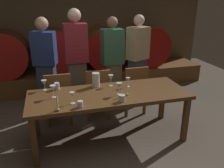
{
  "coord_description": "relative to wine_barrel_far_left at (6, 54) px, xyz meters",
  "views": [
    {
      "loc": [
        -0.7,
        -2.56,
        1.98
      ],
      "look_at": [
        0.1,
        0.32,
        0.85
      ],
      "focal_mm": 37.41,
      "sensor_mm": 36.0,
      "label": 1
    }
  ],
  "objects": [
    {
      "name": "guest_far_left",
      "position": [
        0.79,
        -1.05,
        -0.0
      ],
      "size": [
        0.44,
        0.35,
        1.67
      ],
      "rotation": [
        0.0,
        0.0,
        2.82
      ],
      "color": "#33384C",
      "rests_on": "ground"
    },
    {
      "name": "wine_glass_center_right",
      "position": [
        1.7,
        -2.0,
        -0.01
      ],
      "size": [
        0.08,
        0.08,
        0.17
      ],
      "color": "silver",
      "rests_on": "dining_table"
    },
    {
      "name": "wine_glass_right",
      "position": [
        1.72,
        -2.34,
        -0.02
      ],
      "size": [
        0.08,
        0.08,
        0.17
      ],
      "color": "silver",
      "rests_on": "dining_table"
    },
    {
      "name": "cup_left",
      "position": [
        0.92,
        -1.93,
        -0.09
      ],
      "size": [
        0.08,
        0.08,
        0.1
      ],
      "primitive_type": "cylinder",
      "color": "silver",
      "rests_on": "dining_table"
    },
    {
      "name": "wine_glass_left",
      "position": [
        0.87,
        -2.2,
        -0.02
      ],
      "size": [
        0.08,
        0.08,
        0.17
      ],
      "color": "white",
      "rests_on": "dining_table"
    },
    {
      "name": "guest_center_right",
      "position": [
        1.95,
        -1.19,
        -0.02
      ],
      "size": [
        0.4,
        0.27,
        1.66
      ],
      "rotation": [
        0.0,
        0.0,
        3.23
      ],
      "color": "brown",
      "rests_on": "ground"
    },
    {
      "name": "wine_barrel_center_left",
      "position": [
        1.03,
        0.0,
        0.0
      ],
      "size": [
        0.93,
        0.78,
        0.93
      ],
      "color": "brown",
      "rests_on": "barrel_shelf"
    },
    {
      "name": "wine_glass_center_left",
      "position": [
        1.08,
        -2.46,
        -0.03
      ],
      "size": [
        0.06,
        0.06,
        0.15
      ],
      "color": "silver",
      "rests_on": "dining_table"
    },
    {
      "name": "candle_right",
      "position": [
        1.81,
        -2.4,
        -0.09
      ],
      "size": [
        0.05,
        0.05,
        0.19
      ],
      "color": "olive",
      "rests_on": "dining_table"
    },
    {
      "name": "chair_right",
      "position": [
        2.23,
        -1.61,
        -0.37
      ],
      "size": [
        0.41,
        0.41,
        0.88
      ],
      "rotation": [
        0.0,
        0.0,
        3.16
      ],
      "color": "brown",
      "rests_on": "ground"
    },
    {
      "name": "guest_far_right",
      "position": [
        2.44,
        -1.2,
        -0.0
      ],
      "size": [
        0.44,
        0.37,
        1.68
      ],
      "rotation": [
        0.0,
        0.0,
        3.53
      ],
      "color": "#33384C",
      "rests_on": "ground"
    },
    {
      "name": "cup_center",
      "position": [
        1.16,
        -2.59,
        -0.1
      ],
      "size": [
        0.07,
        0.07,
        0.08
      ],
      "primitive_type": "cylinder",
      "color": "silver",
      "rests_on": "dining_table"
    },
    {
      "name": "wine_glass_far_right",
      "position": [
        1.94,
        -2.1,
        -0.04
      ],
      "size": [
        0.06,
        0.06,
        0.14
      ],
      "color": "silver",
      "rests_on": "dining_table"
    },
    {
      "name": "dining_table",
      "position": [
        1.61,
        -2.26,
        -0.21
      ],
      "size": [
        2.2,
        0.83,
        0.72
      ],
      "color": "brown",
      "rests_on": "ground"
    },
    {
      "name": "cup_right",
      "position": [
        1.69,
        -2.57,
        -0.1
      ],
      "size": [
        0.08,
        0.08,
        0.09
      ],
      "primitive_type": "cylinder",
      "color": "silver",
      "rests_on": "dining_table"
    },
    {
      "name": "barrel_shelf",
      "position": [
        1.55,
        0.0,
        -0.66
      ],
      "size": [
        5.71,
        0.9,
        0.4
      ],
      "primitive_type": "cube",
      "color": "brown",
      "rests_on": "ground"
    },
    {
      "name": "chair_left",
      "position": [
        0.94,
        -1.63,
        -0.37
      ],
      "size": [
        0.41,
        0.41,
        0.88
      ],
      "rotation": [
        0.0,
        0.0,
        3.12
      ],
      "color": "brown",
      "rests_on": "ground"
    },
    {
      "name": "wine_barrel_center_right",
      "position": [
        2.08,
        0.0,
        0.0
      ],
      "size": [
        0.93,
        0.78,
        0.93
      ],
      "color": "brown",
      "rests_on": "barrel_shelf"
    },
    {
      "name": "chair_center",
      "position": [
        1.58,
        -1.6,
        -0.37
      ],
      "size": [
        0.42,
        0.42,
        0.88
      ],
      "rotation": [
        0.0,
        0.0,
        3.09
      ],
      "color": "brown",
      "rests_on": "ground"
    },
    {
      "name": "guest_center_left",
      "position": [
        1.31,
        -1.23,
        0.07
      ],
      "size": [
        0.39,
        0.25,
        1.8
      ],
      "rotation": [
        0.0,
        0.0,
        3.17
      ],
      "color": "brown",
      "rests_on": "ground"
    },
    {
      "name": "wine_barrel_far_right",
      "position": [
        3.13,
        0.0,
        0.0
      ],
      "size": [
        0.93,
        0.78,
        0.93
      ],
      "color": "brown",
      "rests_on": "barrel_shelf"
    },
    {
      "name": "back_wall",
      "position": [
        1.55,
        0.55,
        0.55
      ],
      "size": [
        6.34,
        0.24,
        2.83
      ],
      "primitive_type": "cube",
      "color": "brown",
      "rests_on": "ground"
    },
    {
      "name": "pitcher",
      "position": [
        1.49,
        -1.96,
        -0.04
      ],
      "size": [
        0.11,
        0.11,
        0.21
      ],
      "color": "white",
      "rests_on": "dining_table"
    },
    {
      "name": "ground_plane",
      "position": [
        1.55,
        -2.58,
        -0.86
      ],
      "size": [
        8.25,
        8.25,
        0.0
      ],
      "primitive_type": "plane",
      "color": "brown"
    },
    {
      "name": "wine_barrel_far_left",
      "position": [
        0.0,
        0.0,
        0.0
      ],
      "size": [
        0.93,
        0.78,
        0.93
      ],
      "color": "#513319",
      "rests_on": "barrel_shelf"
    },
    {
      "name": "candle_left",
      "position": [
        0.89,
        -2.61,
        -0.08
      ],
      "size": [
        0.05,
        0.05,
        0.21
      ],
      "color": "olive",
      "rests_on": "dining_table"
    },
    {
      "name": "wine_glass_far_left",
      "position": [
        0.75,
        -1.9,
        -0.03
      ],
      "size": [
        0.08,
        0.08,
        0.15
      ],
      "color": "silver",
      "rests_on": "dining_table"
    }
  ]
}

